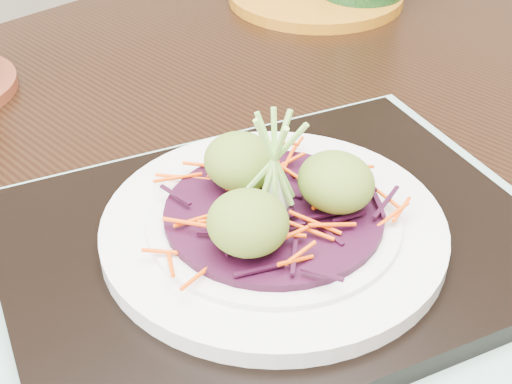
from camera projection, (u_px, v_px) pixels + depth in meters
dining_table at (208, 300)px, 0.62m from camera, size 1.41×1.04×0.82m
placemat at (273, 255)px, 0.50m from camera, size 0.48×0.41×0.00m
serving_tray at (273, 244)px, 0.50m from camera, size 0.41×0.34×0.02m
white_plate at (273, 226)px, 0.49m from camera, size 0.24×0.24×0.02m
cabbage_bed at (274, 213)px, 0.48m from camera, size 0.15×0.15×0.01m
carrot_julienne at (274, 204)px, 0.48m from camera, size 0.18×0.18×0.01m
guacamole_scoops at (275, 188)px, 0.47m from camera, size 0.13×0.11×0.04m
scallion_garnish at (275, 164)px, 0.46m from camera, size 0.05×0.05×0.08m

